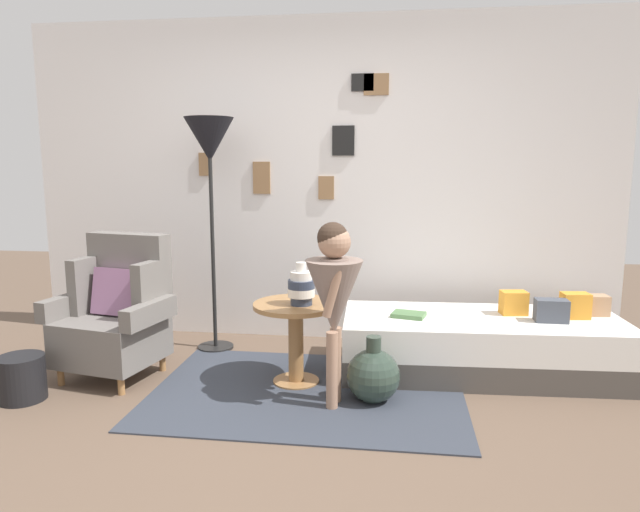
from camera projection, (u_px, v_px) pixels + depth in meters
ground_plane at (267, 446)px, 2.94m from camera, size 12.00×12.00×0.00m
gallery_wall at (318, 182)px, 4.64m from camera, size 4.80×0.12×2.60m
rug at (308, 391)px, 3.63m from camera, size 1.97×1.40×0.01m
armchair at (117, 313)px, 3.88m from camera, size 0.83×0.69×0.97m
daybed at (481, 345)px, 3.95m from camera, size 1.93×0.88×0.40m
pillow_head at (592, 305)px, 3.97m from camera, size 0.23×0.14×0.14m
pillow_mid at (575, 306)px, 3.89m from camera, size 0.19×0.14×0.18m
pillow_back at (551, 311)px, 3.79m from camera, size 0.21×0.12×0.15m
pillow_extra at (514, 303)px, 3.98m from camera, size 0.19×0.14×0.17m
side_table at (296, 326)px, 3.73m from camera, size 0.56×0.56×0.55m
vase_striped at (301, 287)px, 3.65m from camera, size 0.17×0.17×0.28m
floor_lamp at (210, 150)px, 4.26m from camera, size 0.37×0.37×1.79m
person_child at (334, 291)px, 3.32m from camera, size 0.34×0.34×1.12m
book_on_daybed at (409, 315)px, 3.92m from camera, size 0.25×0.21×0.03m
demijohn_near at (373, 375)px, 3.47m from camera, size 0.33×0.33×0.42m
magazine_basket at (22, 378)px, 3.50m from camera, size 0.28×0.28×0.28m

